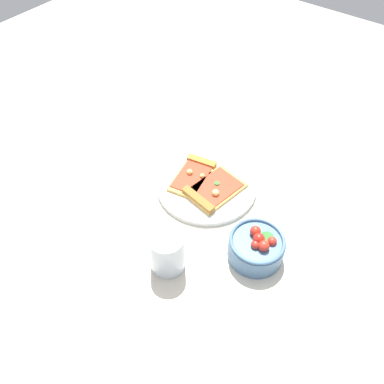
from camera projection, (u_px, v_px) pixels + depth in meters
name	position (u px, v px, depth m)	size (l,w,h in m)	color
ground_plane	(194.00, 191.00, 1.04)	(2.40, 2.40, 0.00)	beige
plate	(206.00, 185.00, 1.05)	(0.26, 0.26, 0.01)	silver
pizza_slice_near	(212.00, 191.00, 1.01)	(0.16, 0.12, 0.02)	#E5B256
pizza_slice_far	(194.00, 174.00, 1.05)	(0.15, 0.11, 0.02)	#E5B256
salad_bowl	(256.00, 247.00, 0.89)	(0.13, 0.13, 0.08)	#4C7299
soda_glass	(167.00, 253.00, 0.86)	(0.08, 0.08, 0.10)	silver
paper_napkin	(151.00, 122.00, 1.23)	(0.13, 0.14, 0.00)	silver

